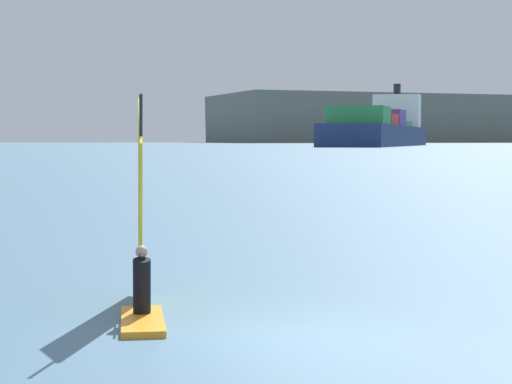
# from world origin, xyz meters

# --- Properties ---
(ground_plane) EXTENTS (4000.00, 4000.00, 0.00)m
(ground_plane) POSITION_xyz_m (0.00, 0.00, 0.00)
(ground_plane) COLOR #476B84
(windsurfer) EXTENTS (0.77, 4.65, 4.37)m
(windsurfer) POSITION_xyz_m (-2.35, 2.46, 1.14)
(windsurfer) COLOR orange
(windsurfer) RESTS_ON ground_plane
(cargo_ship) EXTENTS (95.15, 157.37, 34.31)m
(cargo_ship) POSITION_xyz_m (126.92, 426.25, 8.06)
(cargo_ship) COLOR navy
(cargo_ship) RESTS_ON ground_plane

